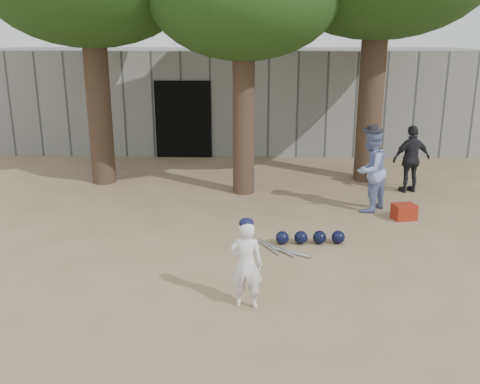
{
  "coord_description": "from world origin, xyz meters",
  "views": [
    {
      "loc": [
        0.81,
        -7.46,
        3.45
      ],
      "look_at": [
        0.6,
        1.0,
        0.95
      ],
      "focal_mm": 40.0,
      "sensor_mm": 36.0,
      "label": 1
    }
  ],
  "objects_px": {
    "red_bag": "(404,212)",
    "boy_player": "(246,264)",
    "spectator_blue": "(370,170)",
    "spectator_dark": "(411,159)"
  },
  "relations": [
    {
      "from": "red_bag",
      "to": "boy_player",
      "type": "bearing_deg",
      "value": -130.39
    },
    {
      "from": "red_bag",
      "to": "spectator_dark",
      "type": "bearing_deg",
      "value": 71.93
    },
    {
      "from": "spectator_blue",
      "to": "spectator_dark",
      "type": "distance_m",
      "value": 1.84
    },
    {
      "from": "boy_player",
      "to": "red_bag",
      "type": "bearing_deg",
      "value": -124.18
    },
    {
      "from": "spectator_dark",
      "to": "red_bag",
      "type": "xyz_separation_m",
      "value": [
        -0.62,
        -1.9,
        -0.61
      ]
    },
    {
      "from": "spectator_blue",
      "to": "red_bag",
      "type": "xyz_separation_m",
      "value": [
        0.6,
        -0.52,
        -0.69
      ]
    },
    {
      "from": "boy_player",
      "to": "red_bag",
      "type": "xyz_separation_m",
      "value": [
        3.02,
        3.55,
        -0.45
      ]
    },
    {
      "from": "boy_player",
      "to": "spectator_dark",
      "type": "relative_size",
      "value": 0.78
    },
    {
      "from": "boy_player",
      "to": "spectator_blue",
      "type": "distance_m",
      "value": 4.74
    },
    {
      "from": "spectator_dark",
      "to": "boy_player",
      "type": "bearing_deg",
      "value": 41.99
    }
  ]
}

